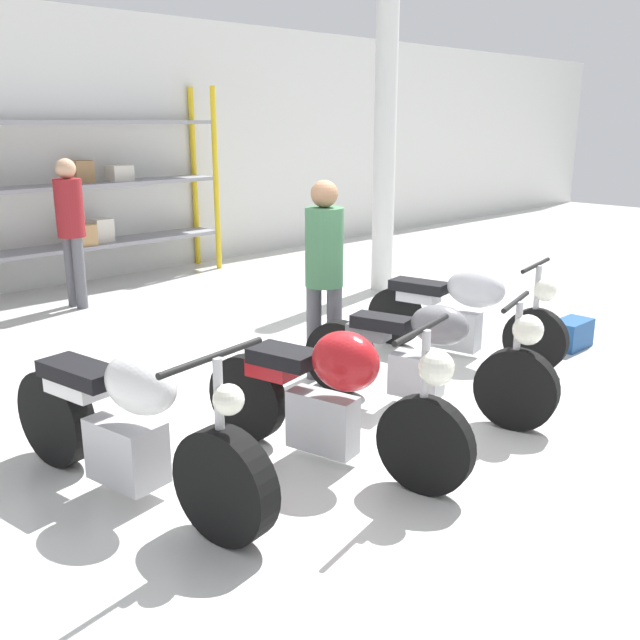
# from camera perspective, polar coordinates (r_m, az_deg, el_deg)

# --- Properties ---
(ground_plane) EXTENTS (30.00, 30.00, 0.00)m
(ground_plane) POSITION_cam_1_polar(r_m,az_deg,el_deg) (5.40, 2.99, -7.99)
(ground_plane) COLOR silver
(back_wall) EXTENTS (30.00, 0.08, 3.60)m
(back_wall) POSITION_cam_1_polar(r_m,az_deg,el_deg) (10.01, -23.45, 12.35)
(back_wall) COLOR silver
(back_wall) RESTS_ON ground_plane
(shelving_rack) EXTENTS (4.74, 0.63, 2.64)m
(shelving_rack) POSITION_cam_1_polar(r_m,az_deg,el_deg) (9.85, -20.29, 9.75)
(shelving_rack) COLOR gold
(shelving_rack) RESTS_ON ground_plane
(support_pillar) EXTENTS (0.28, 0.28, 3.60)m
(support_pillar) POSITION_cam_1_polar(r_m,az_deg,el_deg) (9.28, 5.19, 13.38)
(support_pillar) COLOR silver
(support_pillar) RESTS_ON ground_plane
(motorcycle_white) EXTENTS (0.71, 2.14, 1.04)m
(motorcycle_white) POSITION_cam_1_polar(r_m,az_deg,el_deg) (4.33, -14.99, -8.29)
(motorcycle_white) COLOR black
(motorcycle_white) RESTS_ON ground_plane
(motorcycle_red) EXTENTS (0.73, 1.95, 1.03)m
(motorcycle_red) POSITION_cam_1_polar(r_m,az_deg,el_deg) (4.56, 1.03, -6.01)
(motorcycle_red) COLOR black
(motorcycle_red) RESTS_ON ground_plane
(motorcycle_grey) EXTENTS (0.81, 2.00, 0.97)m
(motorcycle_grey) POSITION_cam_1_polar(r_m,az_deg,el_deg) (5.49, 8.55, -2.90)
(motorcycle_grey) COLOR black
(motorcycle_grey) RESTS_ON ground_plane
(motorcycle_silver) EXTENTS (0.73, 1.96, 0.97)m
(motorcycle_silver) POSITION_cam_1_polar(r_m,az_deg,el_deg) (6.79, 11.42, 0.82)
(motorcycle_silver) COLOR black
(motorcycle_silver) RESTS_ON ground_plane
(person_browsing) EXTENTS (0.44, 0.44, 1.71)m
(person_browsing) POSITION_cam_1_polar(r_m,az_deg,el_deg) (5.95, 0.34, 4.42)
(person_browsing) COLOR #595960
(person_browsing) RESTS_ON ground_plane
(person_near_rack) EXTENTS (0.35, 0.35, 1.75)m
(person_near_rack) POSITION_cam_1_polar(r_m,az_deg,el_deg) (8.87, -19.33, 7.49)
(person_near_rack) COLOR #595960
(person_near_rack) RESTS_ON ground_plane
(toolbox) EXTENTS (0.44, 0.26, 0.28)m
(toolbox) POSITION_cam_1_polar(r_m,az_deg,el_deg) (7.43, 19.47, -1.05)
(toolbox) COLOR #1E4C8C
(toolbox) RESTS_ON ground_plane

